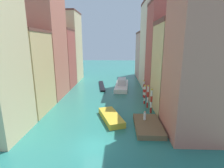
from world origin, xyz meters
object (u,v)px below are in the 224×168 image
waterfront_dock (148,126)px  mooring_pole_0 (151,101)px  vaporetto_white (122,85)px  mooring_pole_3 (144,88)px  gondola_black (102,86)px  mooring_pole_1 (148,96)px  motorboat_0 (111,117)px  person_on_dock (145,116)px  mooring_pole_2 (145,94)px

waterfront_dock → mooring_pole_0: size_ratio=1.52×
waterfront_dock → vaporetto_white: (-3.29, 22.30, 0.46)m
mooring_pole_0 → mooring_pole_3: bearing=89.7°
vaporetto_white → gondola_black: 5.62m
waterfront_dock → mooring_pole_3: mooring_pole_3 is taller
mooring_pole_1 → mooring_pole_3: mooring_pole_1 is taller
motorboat_0 → waterfront_dock: bearing=-24.7°
mooring_pole_0 → motorboat_0: mooring_pole_0 is taller
person_on_dock → mooring_pole_3: bearing=82.5°
mooring_pole_2 → gondola_black: bearing=126.1°
person_on_dock → mooring_pole_0: size_ratio=0.31×
mooring_pole_3 → motorboat_0: (-6.75, -11.87, -1.55)m
mooring_pole_0 → mooring_pole_3: size_ratio=1.13×
waterfront_dock → mooring_pole_2: 10.23m
mooring_pole_1 → mooring_pole_3: (0.20, 6.41, -0.24)m
mooring_pole_1 → vaporetto_white: size_ratio=0.36×
gondola_black → vaporetto_white: bearing=-11.1°
mooring_pole_3 → motorboat_0: bearing=-119.6°
mooring_pole_1 → motorboat_0: 8.71m
mooring_pole_0 → motorboat_0: 7.52m
gondola_black → motorboat_0: (3.42, -20.91, 0.24)m
mooring_pole_1 → mooring_pole_0: bearing=-86.5°
gondola_black → mooring_pole_3: bearing=-41.7°
person_on_dock → mooring_pole_0: bearing=68.1°
mooring_pole_1 → mooring_pole_3: 6.42m
waterfront_dock → motorboat_0: size_ratio=0.94×
mooring_pole_0 → person_on_dock: bearing=-111.9°
mooring_pole_0 → vaporetto_white: (-4.64, 16.96, -1.44)m
gondola_black → mooring_pole_2: bearing=-53.9°
mooring_pole_3 → gondola_black: mooring_pole_3 is taller
mooring_pole_1 → waterfront_dock: bearing=-98.5°
mooring_pole_1 → gondola_black: size_ratio=0.40×
person_on_dock → mooring_pole_2: 9.01m
gondola_black → mooring_pole_0: bearing=-60.7°
waterfront_dock → person_on_dock: bearing=106.1°
mooring_pole_2 → motorboat_0: bearing=-129.7°
waterfront_dock → mooring_pole_1: mooring_pole_1 is taller
vaporetto_white → mooring_pole_2: bearing=-70.9°
mooring_pole_1 → person_on_dock: bearing=-102.7°
mooring_pole_1 → mooring_pole_2: mooring_pole_1 is taller
mooring_pole_1 → vaporetto_white: (-4.49, 14.38, -1.41)m
motorboat_0 → mooring_pole_1: bearing=39.8°
mooring_pole_3 → motorboat_0: size_ratio=0.54×
vaporetto_white → motorboat_0: (-2.06, -19.84, -0.37)m
gondola_black → motorboat_0: bearing=-80.7°
mooring_pole_1 → vaporetto_white: 15.13m
gondola_black → person_on_dock: bearing=-69.2°
mooring_pole_2 → vaporetto_white: bearing=109.1°
waterfront_dock → mooring_pole_3: 14.49m
mooring_pole_3 → vaporetto_white: size_ratio=0.32×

